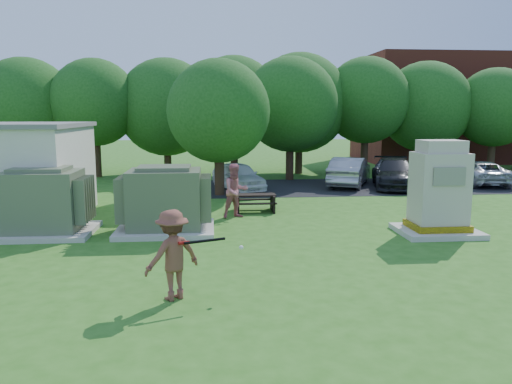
{
  "coord_description": "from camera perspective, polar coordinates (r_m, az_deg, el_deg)",
  "views": [
    {
      "loc": [
        -1.33,
        -10.97,
        3.67
      ],
      "look_at": [
        0.0,
        4.0,
        1.3
      ],
      "focal_mm": 35.0,
      "sensor_mm": 36.0,
      "label": 1
    }
  ],
  "objects": [
    {
      "name": "ground",
      "position": [
        11.64,
        1.76,
        -9.42
      ],
      "size": [
        120.0,
        120.0,
        0.0
      ],
      "primitive_type": "plane",
      "color": "#2D6619",
      "rests_on": "ground"
    },
    {
      "name": "brick_building",
      "position": [
        42.61,
        22.18,
        8.76
      ],
      "size": [
        15.0,
        8.0,
        8.0
      ],
      "primitive_type": "cube",
      "color": "maroon",
      "rests_on": "ground"
    },
    {
      "name": "parking_strip",
      "position": [
        26.11,
        13.59,
        0.65
      ],
      "size": [
        20.0,
        6.0,
        0.01
      ],
      "primitive_type": "cube",
      "color": "#232326",
      "rests_on": "ground"
    },
    {
      "name": "transformer_left",
      "position": [
        16.53,
        -23.23,
        -1.17
      ],
      "size": [
        3.0,
        2.4,
        2.07
      ],
      "color": "beige",
      "rests_on": "ground"
    },
    {
      "name": "transformer_right",
      "position": [
        15.77,
        -10.35,
        -1.04
      ],
      "size": [
        3.0,
        2.4,
        2.07
      ],
      "color": "beige",
      "rests_on": "ground"
    },
    {
      "name": "generator_cabinet",
      "position": [
        16.18,
        20.16,
        -0.15
      ],
      "size": [
        2.36,
        1.93,
        2.88
      ],
      "color": "beige",
      "rests_on": "ground"
    },
    {
      "name": "picnic_table",
      "position": [
        18.85,
        -0.09,
        -0.99
      ],
      "size": [
        1.54,
        1.15,
        0.66
      ],
      "color": "black",
      "rests_on": "ground"
    },
    {
      "name": "batter",
      "position": [
        10.07,
        -9.52,
        -7.1
      ],
      "size": [
        1.35,
        1.21,
        1.81
      ],
      "primitive_type": "imported",
      "rotation": [
        0.0,
        0.0,
        3.73
      ],
      "color": "brown",
      "rests_on": "ground"
    },
    {
      "name": "person_by_generator",
      "position": [
        16.88,
        21.91,
        -0.95
      ],
      "size": [
        0.79,
        0.62,
        1.91
      ],
      "primitive_type": "imported",
      "rotation": [
        0.0,
        0.0,
        2.88
      ],
      "color": "black",
      "rests_on": "ground"
    },
    {
      "name": "person_at_picnic",
      "position": [
        17.63,
        -2.35,
        0.12
      ],
      "size": [
        1.13,
        1.01,
        1.92
      ],
      "primitive_type": "imported",
      "rotation": [
        0.0,
        0.0,
        0.37
      ],
      "color": "#BF656B",
      "rests_on": "ground"
    },
    {
      "name": "person_walking_right",
      "position": [
        21.21,
        22.4,
        0.7
      ],
      "size": [
        0.68,
        1.1,
        1.74
      ],
      "primitive_type": "imported",
      "rotation": [
        0.0,
        0.0,
        4.44
      ],
      "color": "#242529",
      "rests_on": "ground"
    },
    {
      "name": "car_white",
      "position": [
        24.12,
        -2.05,
        1.82
      ],
      "size": [
        2.8,
        4.26,
        1.35
      ],
      "primitive_type": "imported",
      "rotation": [
        0.0,
        0.0,
        0.34
      ],
      "color": "white",
      "rests_on": "ground"
    },
    {
      "name": "car_silver_a",
      "position": [
        25.92,
        10.63,
        2.32
      ],
      "size": [
        3.28,
        4.72,
        1.48
      ],
      "primitive_type": "imported",
      "rotation": [
        0.0,
        0.0,
        2.71
      ],
      "color": "#9E9DA2",
      "rests_on": "ground"
    },
    {
      "name": "car_dark",
      "position": [
        25.9,
        15.51,
        2.09
      ],
      "size": [
        3.22,
        5.29,
        1.43
      ],
      "primitive_type": "imported",
      "rotation": [
        0.0,
        0.0,
        -0.26
      ],
      "color": "black",
      "rests_on": "ground"
    },
    {
      "name": "car_silver_b",
      "position": [
        28.54,
        24.13,
        2.03
      ],
      "size": [
        2.67,
        4.67,
        1.23
      ],
      "primitive_type": "imported",
      "rotation": [
        0.0,
        0.0,
        2.99
      ],
      "color": "#BBBAC0",
      "rests_on": "ground"
    },
    {
      "name": "batting_equipment",
      "position": [
        9.95,
        -5.63,
        -5.76
      ],
      "size": [
        1.29,
        0.51,
        0.31
      ],
      "color": "black",
      "rests_on": "ground"
    },
    {
      "name": "tree_row",
      "position": [
        29.64,
        0.9,
        9.9
      ],
      "size": [
        41.3,
        13.3,
        7.3
      ],
      "color": "#47301E",
      "rests_on": "ground"
    }
  ]
}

